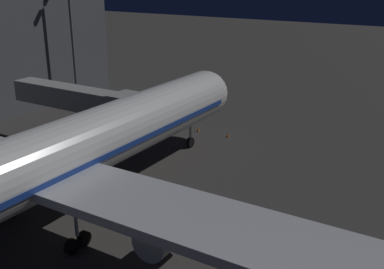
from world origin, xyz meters
name	(u,v)px	position (x,y,z in m)	size (l,w,h in m)	color
ground_plane	(108,195)	(0.00, 0.00, 0.00)	(320.00, 320.00, 0.00)	#383533
airliner_at_gate	(25,171)	(0.00, 8.80, 5.75)	(58.92, 60.91, 18.70)	silver
jet_bridge	(86,100)	(10.20, -8.40, 5.85)	(18.58, 3.40, 7.39)	#9E9E99
apron_floodlight_mast	(72,34)	(25.50, -21.99, 10.90)	(2.90, 0.50, 18.89)	#59595E
traffic_cone_nose_port	(228,135)	(-2.20, -20.34, 0.28)	(0.36, 0.36, 0.55)	orange
traffic_cone_nose_starboard	(198,129)	(2.20, -20.34, 0.28)	(0.36, 0.36, 0.55)	orange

